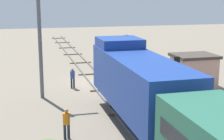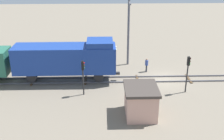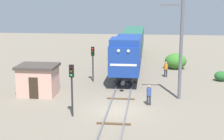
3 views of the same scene
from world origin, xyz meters
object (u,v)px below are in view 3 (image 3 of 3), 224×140
(passenger_car_leading, at_px, (133,39))
(worker_near_track, at_px, (149,93))
(relay_hut, at_px, (38,80))
(worker_by_signal, at_px, (166,68))
(catenary_mast, at_px, (180,48))
(locomotive, at_px, (127,53))
(traffic_signal_mid, at_px, (93,57))
(traffic_signal_near, at_px, (72,81))

(passenger_car_leading, height_order, worker_near_track, passenger_car_leading)
(passenger_car_leading, xyz_separation_m, relay_hut, (-7.50, -20.60, -1.13))
(worker_near_track, xyz_separation_m, worker_by_signal, (1.80, 10.16, 0.00))
(worker_by_signal, relative_size, catenary_mast, 0.20)
(locomotive, xyz_separation_m, catenary_mast, (4.94, -7.20, 1.67))
(traffic_signal_mid, relative_size, worker_by_signal, 2.14)
(passenger_car_leading, bearing_deg, traffic_signal_near, -97.05)
(relay_hut, bearing_deg, passenger_car_leading, 69.99)
(passenger_car_leading, distance_m, traffic_signal_mid, 15.69)
(locomotive, distance_m, relay_hut, 10.53)
(traffic_signal_near, relative_size, relay_hut, 1.11)
(catenary_mast, bearing_deg, worker_by_signal, 95.23)
(traffic_signal_mid, bearing_deg, worker_near_track, -51.43)
(worker_by_signal, relative_size, relay_hut, 0.49)
(traffic_signal_near, xyz_separation_m, worker_by_signal, (7.40, 13.44, -1.73))
(traffic_signal_near, height_order, catenary_mast, catenary_mast)
(passenger_car_leading, distance_m, traffic_signal_near, 26.07)
(locomotive, bearing_deg, worker_by_signal, 12.14)
(worker_by_signal, bearing_deg, passenger_car_leading, -8.75)
(passenger_car_leading, bearing_deg, worker_near_track, -83.94)
(worker_near_track, bearing_deg, locomotive, -78.84)
(relay_hut, bearing_deg, catenary_mast, 0.31)
(passenger_car_leading, bearing_deg, relay_hut, -110.01)
(locomotive, relative_size, catenary_mast, 1.38)
(worker_near_track, bearing_deg, worker_by_signal, -103.41)
(traffic_signal_near, xyz_separation_m, catenary_mast, (8.14, 5.34, 1.73))
(locomotive, distance_m, worker_by_signal, 4.65)
(worker_by_signal, bearing_deg, traffic_signal_mid, 83.40)
(traffic_signal_mid, relative_size, relay_hut, 1.04)
(worker_by_signal, height_order, relay_hut, relay_hut)
(worker_near_track, distance_m, worker_by_signal, 10.32)
(traffic_signal_near, distance_m, relay_hut, 6.93)
(passenger_car_leading, distance_m, worker_by_signal, 13.21)
(traffic_signal_mid, height_order, relay_hut, traffic_signal_mid)
(worker_near_track, bearing_deg, relay_hut, -14.76)
(traffic_signal_near, bearing_deg, relay_hut, 129.19)
(traffic_signal_mid, bearing_deg, catenary_mast, -32.00)
(traffic_signal_near, height_order, worker_by_signal, traffic_signal_near)
(passenger_car_leading, xyz_separation_m, worker_near_track, (2.40, -22.59, -1.53))
(passenger_car_leading, xyz_separation_m, catenary_mast, (4.94, -20.53, 1.92))
(traffic_signal_near, bearing_deg, locomotive, 75.68)
(locomotive, height_order, traffic_signal_near, locomotive)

